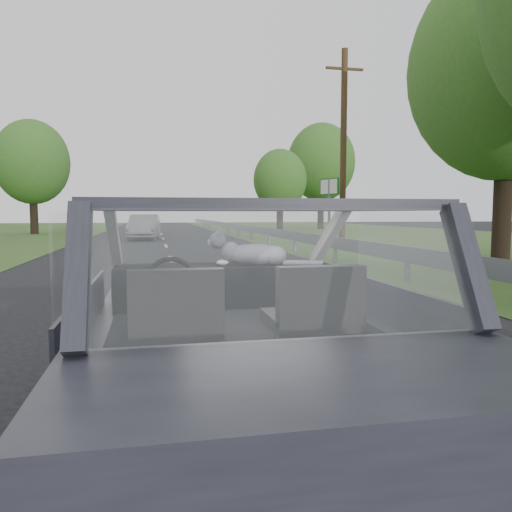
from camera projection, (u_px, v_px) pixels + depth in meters
name	position (u px, v px, depth m)	size (l,w,h in m)	color
ground	(239.00, 431.00, 3.18)	(140.00, 140.00, 0.00)	black
subject_car	(239.00, 319.00, 3.11)	(1.80, 4.00, 1.45)	black
dashboard	(224.00, 285.00, 3.71)	(1.58, 0.45, 0.30)	black
driver_seat	(176.00, 305.00, 2.74)	(0.50, 0.72, 0.42)	black
passenger_seat	(315.00, 300.00, 2.90)	(0.50, 0.72, 0.42)	black
steering_wheel	(171.00, 282.00, 3.34)	(0.36, 0.36, 0.04)	black
cat	(255.00, 253.00, 3.69)	(0.61, 0.19, 0.27)	gray
guardrail	(331.00, 242.00, 13.75)	(0.05, 90.00, 0.32)	slate
other_car	(144.00, 227.00, 25.93)	(1.57, 3.97, 1.31)	#9FA1A6
highway_sign	(329.00, 213.00, 20.38)	(0.11, 1.12, 2.79)	#0B4913
utility_pole	(343.00, 148.00, 21.19)	(0.27, 0.27, 8.24)	#463420
tree_1	(506.00, 113.00, 14.49)	(5.64, 5.64, 8.55)	#335C27
tree_2	(280.00, 192.00, 35.57)	(3.80, 3.80, 5.75)	#335C27
tree_3	(321.00, 178.00, 43.13)	(5.83, 5.83, 8.84)	#335C27
tree_6	(33.00, 179.00, 32.38)	(4.74, 4.74, 7.19)	#335C27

